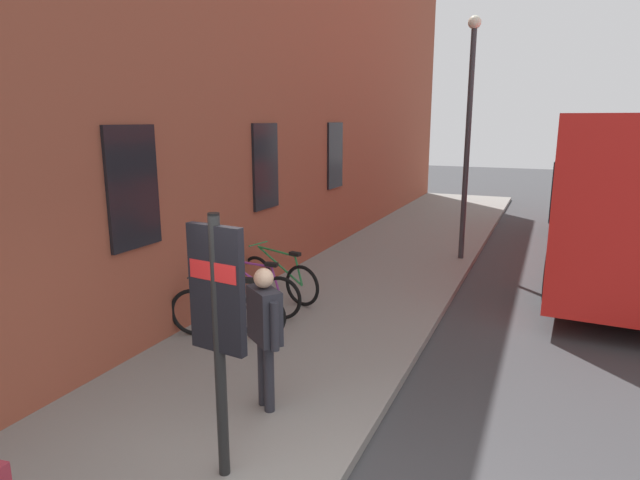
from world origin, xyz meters
TOP-DOWN VIEW (x-y plane):
  - ground at (6.00, -1.00)m, footprint 60.00×60.00m
  - sidewalk_pavement at (8.00, 1.75)m, footprint 24.00×3.50m
  - station_facade at (8.99, 3.80)m, footprint 22.00×0.65m
  - bicycle_beside_lamp at (2.87, 2.68)m, footprint 0.60×1.73m
  - bicycle_leaning_wall at (3.80, 2.83)m, footprint 0.48×1.77m
  - bicycle_end_of_row at (4.67, 2.78)m, footprint 0.57×1.74m
  - transit_info_sign at (0.22, 1.00)m, footprint 0.15×0.56m
  - city_bus at (10.20, -3.00)m, footprint 10.60×3.00m
  - pedestrian_near_bus at (1.37, 1.21)m, footprint 0.46×0.51m
  - street_lamp at (8.98, 0.30)m, footprint 0.28×0.28m

SIDE VIEW (x-z plane):
  - ground at x=6.00m, z-range 0.00..0.00m
  - sidewalk_pavement at x=8.00m, z-range 0.00..0.12m
  - bicycle_beside_lamp at x=2.87m, z-range 0.02..1.00m
  - bicycle_leaning_wall at x=3.80m, z-range 0.02..1.00m
  - bicycle_end_of_row at x=4.67m, z-range 0.02..1.00m
  - pedestrian_near_bus at x=1.37m, z-range 0.30..1.91m
  - transit_info_sign at x=0.22m, z-range 0.52..2.92m
  - city_bus at x=10.20m, z-range 0.24..3.59m
  - street_lamp at x=8.98m, z-range 0.60..5.90m
  - station_facade at x=8.99m, z-range 0.00..9.26m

